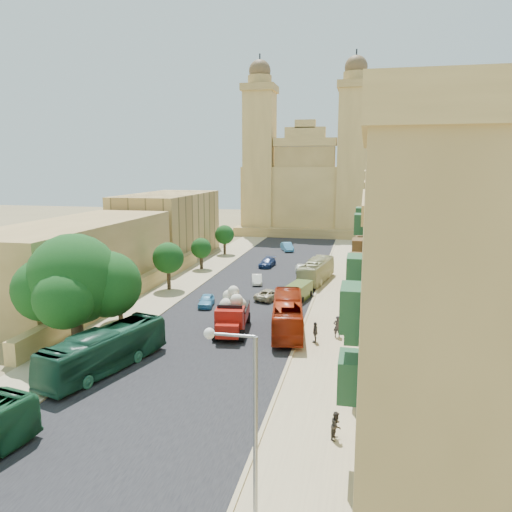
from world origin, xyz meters
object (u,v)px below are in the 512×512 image
at_px(street_tree_b, 168,258).
at_px(bus_red_east, 288,314).
at_px(street_tree_a, 119,283).
at_px(car_blue_a, 206,301).
at_px(bus_cream_east, 316,271).
at_px(ficus_tree, 75,283).
at_px(pedestrian_b, 336,425).
at_px(streetlamp, 243,405).
at_px(car_blue_b, 287,247).
at_px(car_white_a, 257,279).
at_px(olive_pickup, 299,291).
at_px(car_white_b, 300,267).
at_px(street_tree_d, 225,235).
at_px(bus_green_north, 105,350).
at_px(street_tree_c, 201,248).
at_px(pedestrian_a, 337,327).
at_px(car_cream, 270,294).
at_px(red_truck, 232,313).
at_px(church, 308,188).
at_px(pedestrian_c, 315,332).
at_px(car_dkblue, 267,262).

height_order(street_tree_b, bus_red_east, street_tree_b).
height_order(street_tree_a, car_blue_a, street_tree_a).
bearing_deg(bus_cream_east, ficus_tree, 68.52).
height_order(ficus_tree, pedestrian_b, ficus_tree).
height_order(streetlamp, car_blue_b, streetlamp).
xyz_separation_m(car_blue_a, car_white_a, (3.03, 10.76, -0.04)).
xyz_separation_m(olive_pickup, car_white_b, (-1.65, 14.24, -0.27)).
bearing_deg(street_tree_d, street_tree_a, -90.00).
bearing_deg(bus_cream_east, bus_green_north, 77.10).
xyz_separation_m(street_tree_a, pedestrian_b, (21.00, -16.72, -2.79)).
distance_m(street_tree_c, olive_pickup, 20.33).
bearing_deg(car_blue_b, street_tree_a, -123.61).
distance_m(street_tree_d, pedestrian_a, 41.82).
bearing_deg(car_cream, street_tree_b, 11.76).
relative_size(street_tree_b, red_truck, 0.81).
relative_size(street_tree_a, red_truck, 0.77).
height_order(bus_green_north, bus_cream_east, bus_green_north).
height_order(bus_red_east, car_white_b, bus_red_east).
relative_size(bus_green_north, pedestrian_a, 5.80).
relative_size(red_truck, car_cream, 1.66).
xyz_separation_m(church, street_tree_b, (-10.00, -54.61, -5.79)).
bearing_deg(car_white_b, pedestrian_b, 92.05).
xyz_separation_m(red_truck, pedestrian_c, (7.35, -1.22, -0.83)).
relative_size(olive_pickup, car_white_b, 1.32).
relative_size(olive_pickup, car_white_a, 1.31).
bearing_deg(pedestrian_b, street_tree_c, 43.55).
bearing_deg(streetlamp, pedestrian_c, 88.01).
relative_size(bus_cream_east, pedestrian_b, 6.51).
distance_m(street_tree_d, bus_red_east, 39.15).
bearing_deg(car_blue_a, car_white_b, 59.55).
height_order(street_tree_d, bus_green_north, street_tree_d).
relative_size(street_tree_d, red_truck, 0.70).
distance_m(street_tree_d, bus_green_north, 47.25).
relative_size(street_tree_b, street_tree_c, 1.27).
xyz_separation_m(car_blue_a, car_dkblue, (2.28, 21.36, 0.02)).
distance_m(street_tree_d, bus_cream_east, 23.39).
bearing_deg(car_dkblue, pedestrian_b, -69.84).
xyz_separation_m(street_tree_b, car_blue_a, (6.47, -5.90, -3.12)).
relative_size(bus_red_east, car_cream, 2.57).
bearing_deg(car_white_b, car_blue_b, -82.80).
bearing_deg(ficus_tree, car_blue_a, 67.32).
height_order(olive_pickup, pedestrian_c, pedestrian_c).
bearing_deg(bus_green_north, bus_red_east, 59.73).
bearing_deg(car_cream, streetlamp, 119.48).
bearing_deg(street_tree_c, street_tree_a, -90.00).
distance_m(street_tree_b, olive_pickup, 15.74).
relative_size(church, car_blue_b, 8.37).
height_order(street_tree_d, pedestrian_b, street_tree_d).
bearing_deg(street_tree_a, bus_cream_east, 49.80).
bearing_deg(car_blue_b, car_dkblue, -113.75).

